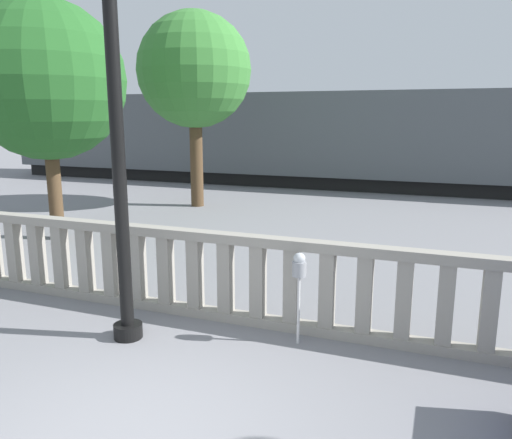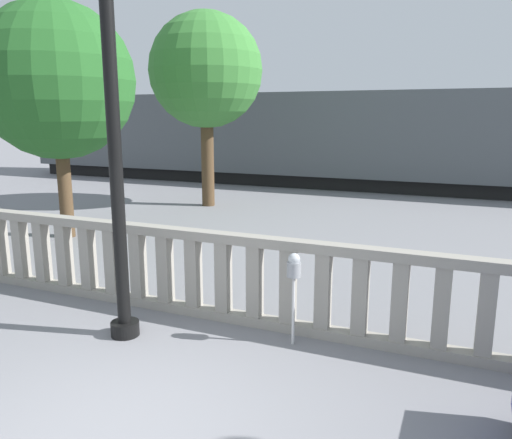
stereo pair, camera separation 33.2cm
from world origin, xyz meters
name	(u,v)px [view 2 (the right image)]	position (x,y,z in m)	size (l,w,h in m)	color
balustrade	(239,279)	(0.00, 3.02, 0.67)	(13.44, 0.24, 1.35)	gray
lamppost	(110,65)	(-1.28, 1.98, 3.65)	(0.42, 0.42, 6.58)	black
parking_meter	(294,271)	(0.98, 2.64, 1.03)	(0.19, 0.19, 1.27)	silver
train_near	(318,138)	(-3.09, 17.71, 2.06)	(28.56, 2.95, 4.55)	black
train_far	(380,133)	(-1.66, 25.09, 2.06)	(21.43, 2.79, 4.52)	black
tree_left	(56,81)	(-6.25, 6.17, 3.82)	(3.74, 3.74, 5.70)	#4C3823
tree_right	(206,71)	(-5.10, 11.50, 4.42)	(3.70, 3.70, 6.30)	#4C3823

